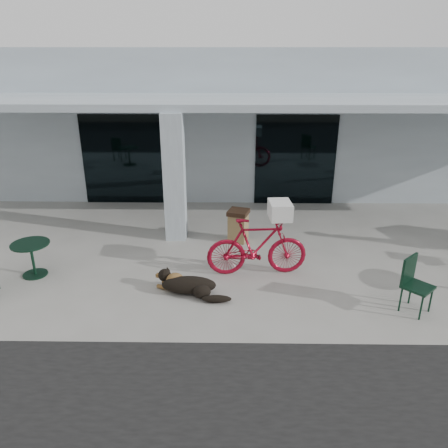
{
  "coord_description": "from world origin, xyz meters",
  "views": [
    {
      "loc": [
        -0.15,
        -7.88,
        4.5
      ],
      "look_at": [
        -0.28,
        0.74,
        1.0
      ],
      "focal_mm": 35.0,
      "sensor_mm": 36.0,
      "label": 1
    }
  ],
  "objects_px": {
    "cafe_chair_far_a": "(418,286)",
    "trash_receptacle": "(238,226)",
    "cafe_table_near": "(33,259)",
    "bicycle": "(257,247)",
    "dog": "(189,284)"
  },
  "relations": [
    {
      "from": "bicycle",
      "to": "dog",
      "type": "distance_m",
      "value": 1.66
    },
    {
      "from": "bicycle",
      "to": "trash_receptacle",
      "type": "xyz_separation_m",
      "value": [
        -0.36,
        1.71,
        -0.23
      ]
    },
    {
      "from": "cafe_table_near",
      "to": "cafe_chair_far_a",
      "type": "relative_size",
      "value": 0.75
    },
    {
      "from": "dog",
      "to": "cafe_chair_far_a",
      "type": "relative_size",
      "value": 1.18
    },
    {
      "from": "bicycle",
      "to": "cafe_table_near",
      "type": "relative_size",
      "value": 2.68
    },
    {
      "from": "bicycle",
      "to": "cafe_table_near",
      "type": "distance_m",
      "value": 4.72
    },
    {
      "from": "cafe_chair_far_a",
      "to": "trash_receptacle",
      "type": "distance_m",
      "value": 4.45
    },
    {
      "from": "trash_receptacle",
      "to": "bicycle",
      "type": "bearing_deg",
      "value": -78.0
    },
    {
      "from": "dog",
      "to": "cafe_chair_far_a",
      "type": "bearing_deg",
      "value": 16.0
    },
    {
      "from": "cafe_chair_far_a",
      "to": "dog",
      "type": "bearing_deg",
      "value": 129.04
    },
    {
      "from": "bicycle",
      "to": "trash_receptacle",
      "type": "distance_m",
      "value": 1.76
    },
    {
      "from": "cafe_table_near",
      "to": "cafe_chair_far_a",
      "type": "distance_m",
      "value": 7.64
    },
    {
      "from": "bicycle",
      "to": "trash_receptacle",
      "type": "relative_size",
      "value": 2.6
    },
    {
      "from": "cafe_table_near",
      "to": "cafe_chair_far_a",
      "type": "bearing_deg",
      "value": -9.55
    },
    {
      "from": "cafe_table_near",
      "to": "cafe_chair_far_a",
      "type": "xyz_separation_m",
      "value": [
        7.53,
        -1.27,
        0.15
      ]
    }
  ]
}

